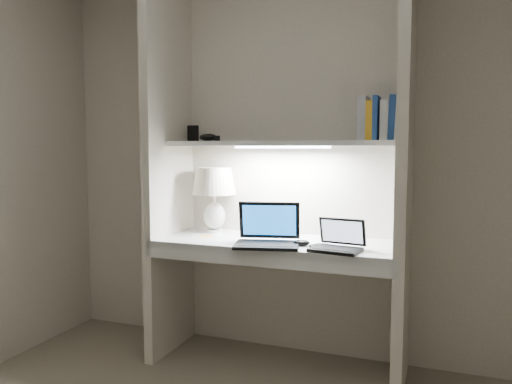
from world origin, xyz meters
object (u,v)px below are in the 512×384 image
at_px(laptop_main, 268,235).
at_px(laptop_netbook, 338,243).
at_px(speaker, 265,224).
at_px(book_row, 380,120).
at_px(table_lamp, 214,189).

height_order(laptop_main, laptop_netbook, laptop_main).
bearing_deg(laptop_main, laptop_netbook, -15.10).
relative_size(speaker, book_row, 0.60).
relative_size(table_lamp, laptop_main, 1.02).
relative_size(laptop_main, laptop_netbook, 1.45).
height_order(laptop_netbook, speaker, laptop_netbook).
bearing_deg(speaker, table_lamp, 179.36).
relative_size(laptop_netbook, speaker, 1.87).
bearing_deg(book_row, table_lamp, -178.45).
bearing_deg(laptop_main, speaker, 98.54).
xyz_separation_m(table_lamp, laptop_netbook, (0.88, -0.29, -0.25)).
bearing_deg(book_row, speaker, -175.17).
xyz_separation_m(table_lamp, book_row, (1.05, 0.03, 0.43)).
relative_size(laptop_main, book_row, 1.63).
bearing_deg(table_lamp, book_row, 1.55).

